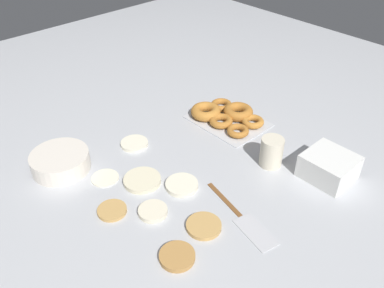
% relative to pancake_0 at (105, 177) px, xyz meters
% --- Properties ---
extents(ground_plane, '(3.00, 3.00, 0.00)m').
position_rel_pancake_0_xyz_m(ground_plane, '(-0.15, -0.18, -0.00)').
color(ground_plane, '#B2B5BA').
extents(pancake_0, '(0.09, 0.09, 0.01)m').
position_rel_pancake_0_xyz_m(pancake_0, '(0.00, 0.00, 0.00)').
color(pancake_0, silver).
rests_on(pancake_0, ground_plane).
extents(pancake_1, '(0.08, 0.08, 0.02)m').
position_rel_pancake_0_xyz_m(pancake_1, '(-0.22, -0.02, 0.00)').
color(pancake_1, beige).
rests_on(pancake_1, ground_plane).
extents(pancake_2, '(0.10, 0.10, 0.01)m').
position_rel_pancake_0_xyz_m(pancake_2, '(0.08, -0.18, 0.00)').
color(pancake_2, silver).
rests_on(pancake_2, ground_plane).
extents(pancake_3, '(0.09, 0.09, 0.01)m').
position_rel_pancake_0_xyz_m(pancake_3, '(-0.14, 0.07, 0.00)').
color(pancake_3, tan).
rests_on(pancake_3, ground_plane).
extents(pancake_4, '(0.10, 0.10, 0.01)m').
position_rel_pancake_0_xyz_m(pancake_4, '(-0.36, -0.09, 0.00)').
color(pancake_4, tan).
rests_on(pancake_4, ground_plane).
extents(pancake_5, '(0.10, 0.10, 0.01)m').
position_rel_pancake_0_xyz_m(pancake_5, '(-0.19, -0.15, 0.00)').
color(pancake_5, silver).
rests_on(pancake_5, ground_plane).
extents(pancake_6, '(0.09, 0.09, 0.01)m').
position_rel_pancake_0_xyz_m(pancake_6, '(-0.39, 0.04, 0.00)').
color(pancake_6, '#B27F42').
rests_on(pancake_6, ground_plane).
extents(pancake_7, '(0.12, 0.12, 0.02)m').
position_rel_pancake_0_xyz_m(pancake_7, '(-0.09, -0.08, 0.00)').
color(pancake_7, beige).
rests_on(pancake_7, ground_plane).
extents(donut_tray, '(0.28, 0.22, 0.04)m').
position_rel_pancake_0_xyz_m(donut_tray, '(-0.03, -0.53, 0.01)').
color(donut_tray, silver).
rests_on(donut_tray, ground_plane).
extents(batter_bowl, '(0.19, 0.19, 0.06)m').
position_rel_pancake_0_xyz_m(batter_bowl, '(0.14, 0.08, 0.02)').
color(batter_bowl, silver).
rests_on(batter_bowl, ground_plane).
extents(container_stack, '(0.15, 0.14, 0.08)m').
position_rel_pancake_0_xyz_m(container_stack, '(-0.47, -0.52, 0.04)').
color(container_stack, white).
rests_on(container_stack, ground_plane).
extents(paper_cup, '(0.07, 0.07, 0.10)m').
position_rel_pancake_0_xyz_m(paper_cup, '(-0.31, -0.44, 0.05)').
color(paper_cup, beige).
rests_on(paper_cup, ground_plane).
extents(spatula, '(0.30, 0.10, 0.01)m').
position_rel_pancake_0_xyz_m(spatula, '(-0.44, -0.18, -0.00)').
color(spatula, brown).
rests_on(spatula, ground_plane).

